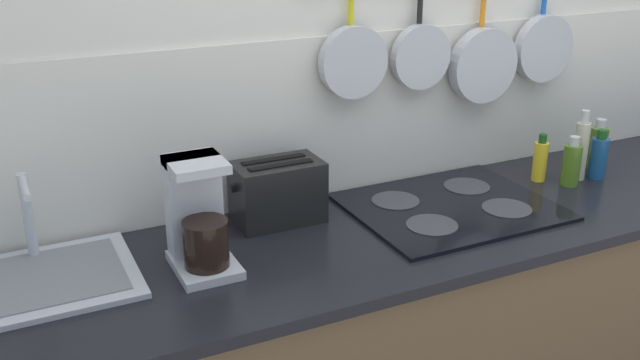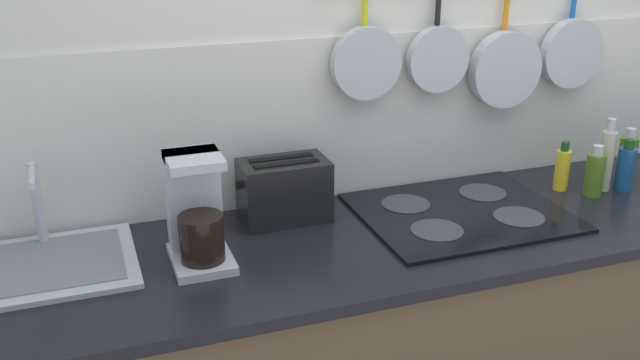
{
  "view_description": "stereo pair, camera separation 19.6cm",
  "coord_description": "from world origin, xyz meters",
  "px_view_note": "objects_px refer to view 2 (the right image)",
  "views": [
    {
      "loc": [
        -1.38,
        -1.64,
        1.81
      ],
      "look_at": [
        -0.58,
        0.0,
        1.09
      ],
      "focal_mm": 40.0,
      "sensor_mm": 36.0,
      "label": 1
    },
    {
      "loc": [
        -1.2,
        -1.72,
        1.81
      ],
      "look_at": [
        -0.58,
        0.0,
        1.09
      ],
      "focal_mm": 40.0,
      "sensor_mm": 36.0,
      "label": 2
    }
  ],
  "objects_px": {
    "bottle_sesame_oil": "(562,169)",
    "bottle_hot_sauce": "(625,168)",
    "toaster": "(284,190)",
    "bottle_olive_oil": "(627,157)",
    "coffee_maker": "(197,216)",
    "bottle_vinegar": "(606,159)",
    "bottle_cooking_wine": "(595,174)"
  },
  "relations": [
    {
      "from": "bottle_hot_sauce",
      "to": "bottle_olive_oil",
      "type": "xyz_separation_m",
      "value": [
        0.07,
        0.08,
        0.0
      ]
    },
    {
      "from": "toaster",
      "to": "bottle_vinegar",
      "type": "bearing_deg",
      "value": -7.02
    },
    {
      "from": "bottle_cooking_wine",
      "to": "bottle_sesame_oil",
      "type": "bearing_deg",
      "value": 129.99
    },
    {
      "from": "toaster",
      "to": "coffee_maker",
      "type": "bearing_deg",
      "value": -150.15
    },
    {
      "from": "bottle_vinegar",
      "to": "bottle_cooking_wine",
      "type": "bearing_deg",
      "value": -155.44
    },
    {
      "from": "coffee_maker",
      "to": "toaster",
      "type": "xyz_separation_m",
      "value": [
        0.3,
        0.17,
        -0.03
      ]
    },
    {
      "from": "coffee_maker",
      "to": "bottle_vinegar",
      "type": "bearing_deg",
      "value": 1.49
    },
    {
      "from": "bottle_cooking_wine",
      "to": "bottle_vinegar",
      "type": "distance_m",
      "value": 0.08
    },
    {
      "from": "bottle_cooking_wine",
      "to": "bottle_olive_oil",
      "type": "bearing_deg",
      "value": 22.13
    },
    {
      "from": "toaster",
      "to": "bottle_sesame_oil",
      "type": "relative_size",
      "value": 1.67
    },
    {
      "from": "bottle_hot_sauce",
      "to": "bottle_olive_oil",
      "type": "relative_size",
      "value": 0.96
    },
    {
      "from": "bottle_vinegar",
      "to": "bottle_olive_oil",
      "type": "distance_m",
      "value": 0.15
    },
    {
      "from": "bottle_cooking_wine",
      "to": "coffee_maker",
      "type": "bearing_deg",
      "value": -179.76
    },
    {
      "from": "toaster",
      "to": "bottle_olive_oil",
      "type": "xyz_separation_m",
      "value": [
        1.23,
        -0.08,
        -0.01
      ]
    },
    {
      "from": "toaster",
      "to": "bottle_sesame_oil",
      "type": "distance_m",
      "value": 0.96
    },
    {
      "from": "toaster",
      "to": "bottle_cooking_wine",
      "type": "relative_size",
      "value": 1.62
    },
    {
      "from": "toaster",
      "to": "bottle_hot_sauce",
      "type": "bearing_deg",
      "value": -7.72
    },
    {
      "from": "bottle_sesame_oil",
      "to": "bottle_hot_sauce",
      "type": "distance_m",
      "value": 0.21
    },
    {
      "from": "toaster",
      "to": "bottle_olive_oil",
      "type": "bearing_deg",
      "value": -3.75
    },
    {
      "from": "bottle_cooking_wine",
      "to": "bottle_vinegar",
      "type": "height_order",
      "value": "bottle_vinegar"
    },
    {
      "from": "bottle_vinegar",
      "to": "bottle_olive_oil",
      "type": "relative_size",
      "value": 1.34
    },
    {
      "from": "bottle_hot_sauce",
      "to": "bottle_sesame_oil",
      "type": "bearing_deg",
      "value": 160.36
    },
    {
      "from": "bottle_sesame_oil",
      "to": "bottle_cooking_wine",
      "type": "bearing_deg",
      "value": -50.01
    },
    {
      "from": "coffee_maker",
      "to": "bottle_sesame_oil",
      "type": "distance_m",
      "value": 1.26
    },
    {
      "from": "coffee_maker",
      "to": "bottle_hot_sauce",
      "type": "height_order",
      "value": "coffee_maker"
    },
    {
      "from": "bottle_sesame_oil",
      "to": "bottle_olive_oil",
      "type": "relative_size",
      "value": 0.91
    },
    {
      "from": "bottle_sesame_oil",
      "to": "bottle_hot_sauce",
      "type": "xyz_separation_m",
      "value": [
        0.2,
        -0.07,
        0.0
      ]
    },
    {
      "from": "toaster",
      "to": "bottle_cooking_wine",
      "type": "height_order",
      "value": "toaster"
    },
    {
      "from": "bottle_hot_sauce",
      "to": "bottle_olive_oil",
      "type": "height_order",
      "value": "bottle_olive_oil"
    },
    {
      "from": "bottle_hot_sauce",
      "to": "bottle_olive_oil",
      "type": "bearing_deg",
      "value": 45.99
    },
    {
      "from": "coffee_maker",
      "to": "bottle_cooking_wine",
      "type": "distance_m",
      "value": 1.32
    },
    {
      "from": "bottle_cooking_wine",
      "to": "bottle_hot_sauce",
      "type": "relative_size",
      "value": 0.98
    }
  ]
}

